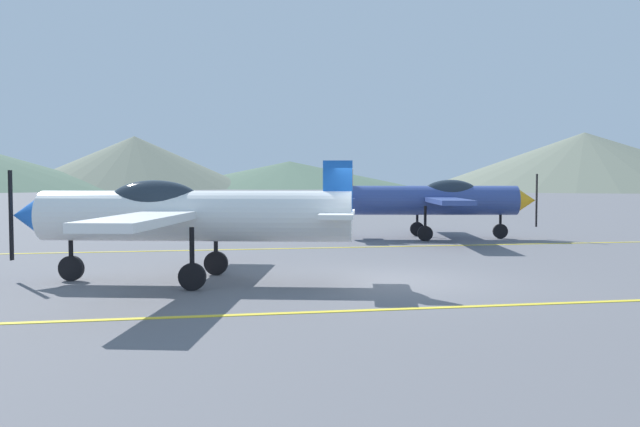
# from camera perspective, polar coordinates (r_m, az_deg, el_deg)

# --- Properties ---
(ground_plane) EXTENTS (400.00, 400.00, 0.00)m
(ground_plane) POSITION_cam_1_polar(r_m,az_deg,el_deg) (15.10, 5.71, -5.69)
(ground_plane) COLOR slate
(apron_line_near) EXTENTS (80.00, 0.16, 0.01)m
(apron_line_near) POSITION_cam_1_polar(r_m,az_deg,el_deg) (12.07, 10.01, -7.88)
(apron_line_near) COLOR yellow
(apron_line_near) RESTS_ON ground_plane
(apron_line_far) EXTENTS (80.00, 0.16, 0.01)m
(apron_line_far) POSITION_cam_1_polar(r_m,az_deg,el_deg) (22.06, 0.49, -2.93)
(apron_line_far) COLOR yellow
(apron_line_far) RESTS_ON ground_plane
(airplane_near) EXTENTS (7.78, 8.84, 2.66)m
(airplane_near) POSITION_cam_1_polar(r_m,az_deg,el_deg) (14.98, -11.63, -0.04)
(airplane_near) COLOR white
(airplane_near) RESTS_ON ground_plane
(airplane_mid) EXTENTS (7.78, 8.88, 2.66)m
(airplane_mid) POSITION_cam_1_polar(r_m,az_deg,el_deg) (25.84, 9.68, 1.21)
(airplane_mid) COLOR #33478C
(airplane_mid) RESTS_ON ground_plane
(car_sedan) EXTENTS (4.58, 3.88, 1.62)m
(car_sedan) POSITION_cam_1_polar(r_m,az_deg,el_deg) (32.54, -4.83, 0.43)
(car_sedan) COLOR #3372BF
(car_sedan) RESTS_ON ground_plane
(hill_centerleft) EXTENTS (56.15, 56.15, 12.43)m
(hill_centerleft) POSITION_cam_1_polar(r_m,az_deg,el_deg) (165.54, -15.46, 4.20)
(hill_centerleft) COLOR slate
(hill_centerleft) RESTS_ON ground_plane
(hill_centerright) EXTENTS (66.73, 66.73, 6.89)m
(hill_centerright) POSITION_cam_1_polar(r_m,az_deg,el_deg) (175.94, -2.60, 3.33)
(hill_centerright) COLOR #4C6651
(hill_centerright) RESTS_ON ground_plane
(hill_right) EXTENTS (66.70, 66.70, 11.75)m
(hill_right) POSITION_cam_1_polar(r_m,az_deg,el_deg) (147.35, 21.50, 4.14)
(hill_right) COLOR slate
(hill_right) RESTS_ON ground_plane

